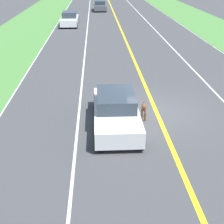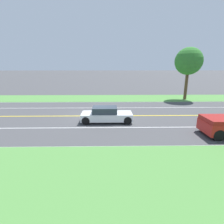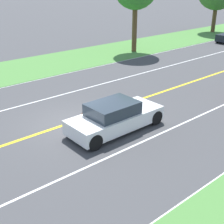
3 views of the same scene
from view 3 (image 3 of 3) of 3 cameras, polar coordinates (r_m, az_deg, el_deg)
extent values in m
plane|color=#424244|center=(14.83, -7.92, -2.09)|extent=(400.00, 400.00, 0.00)
cube|color=yellow|center=(14.83, -7.92, -2.08)|extent=(0.18, 160.00, 0.01)
cube|color=white|center=(10.48, 14.35, -14.83)|extent=(0.14, 160.00, 0.01)
cube|color=white|center=(20.69, -18.64, 4.45)|extent=(0.14, 160.00, 0.01)
cube|color=white|center=(12.36, 1.09, -7.49)|extent=(0.10, 160.00, 0.01)
cube|color=white|center=(17.66, -14.16, 1.73)|extent=(0.10, 160.00, 0.01)
cube|color=white|center=(13.90, 0.66, -1.39)|extent=(1.76, 4.47, 0.63)
cube|color=#2D3842|center=(13.56, 0.10, 0.64)|extent=(1.51, 2.15, 0.54)
cylinder|color=black|center=(14.63, 8.01, -1.02)|extent=(0.22, 0.68, 0.68)
cylinder|color=black|center=(12.42, -3.19, -5.54)|extent=(0.22, 0.68, 0.68)
cylinder|color=black|center=(15.62, 3.70, 0.83)|extent=(0.22, 0.68, 0.68)
cylinder|color=black|center=(13.57, -7.28, -3.02)|extent=(0.22, 0.68, 0.68)
ellipsoid|color=brown|center=(14.44, -4.27, -0.33)|extent=(0.28, 0.62, 0.29)
cylinder|color=brown|center=(14.62, -3.38, -1.45)|extent=(0.07, 0.07, 0.39)
cylinder|color=brown|center=(14.44, -4.84, -1.83)|extent=(0.07, 0.07, 0.39)
cylinder|color=brown|center=(14.72, -3.63, -1.26)|extent=(0.07, 0.07, 0.39)
cylinder|color=brown|center=(14.55, -5.08, -1.64)|extent=(0.07, 0.07, 0.39)
cylinder|color=brown|center=(14.50, -3.39, 0.30)|extent=(0.15, 0.18, 0.16)
sphere|color=brown|center=(14.53, -3.03, 0.59)|extent=(0.23, 0.23, 0.20)
ellipsoid|color=#331E14|center=(14.60, -2.55, 0.66)|extent=(0.10, 0.11, 0.08)
cone|color=#55301C|center=(14.45, -2.96, 0.79)|extent=(0.07, 0.07, 0.09)
cone|color=#55301C|center=(14.54, -3.18, 0.94)|extent=(0.07, 0.07, 0.09)
cylinder|color=brown|center=(14.26, -5.67, -0.52)|extent=(0.08, 0.23, 0.22)
cylinder|color=black|center=(34.69, 18.80, 12.46)|extent=(0.22, 0.67, 0.67)
cylinder|color=brown|center=(28.71, 4.14, 15.17)|extent=(0.43, 0.43, 4.30)
cylinder|color=brown|center=(41.00, 18.20, 16.06)|extent=(0.47, 0.47, 3.40)
camera|label=1|loc=(21.57, 27.53, 20.20)|focal=50.00mm
camera|label=2|loc=(10.28, 79.69, -5.16)|focal=28.00mm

